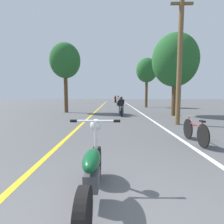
{
  "coord_description": "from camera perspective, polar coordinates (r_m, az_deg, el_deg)",
  "views": [
    {
      "loc": [
        -0.04,
        -1.56,
        1.53
      ],
      "look_at": [
        -0.1,
        4.75,
        0.9
      ],
      "focal_mm": 28.0,
      "sensor_mm": 36.0,
      "label": 1
    }
  ],
  "objects": [
    {
      "name": "motorcycle_rider_mid",
      "position": [
        24.56,
        2.0,
        3.36
      ],
      "size": [
        0.5,
        2.15,
        1.43
      ],
      "color": "black",
      "rests_on": "ground"
    },
    {
      "name": "lane_stripe_center",
      "position": [
        14.49,
        -6.02,
        -0.4
      ],
      "size": [
        0.14,
        48.0,
        0.01
      ],
      "primitive_type": "cube",
      "color": "yellow",
      "rests_on": "ground"
    },
    {
      "name": "lane_stripe_edge",
      "position": [
        14.58,
        9.62,
        -0.42
      ],
      "size": [
        0.14,
        48.0,
        0.01
      ],
      "primitive_type": "cube",
      "color": "white",
      "rests_on": "ground"
    },
    {
      "name": "roadside_tree_right_near",
      "position": [
        13.77,
        19.91,
        15.57
      ],
      "size": [
        3.28,
        2.96,
        5.88
      ],
      "color": "#513A23",
      "rests_on": "ground"
    },
    {
      "name": "motorcycle_foreground",
      "position": [
        2.61,
        -6.48,
        -18.89
      ],
      "size": [
        0.82,
        1.98,
        1.12
      ],
      "color": "black",
      "rests_on": "ground"
    },
    {
      "name": "roadside_tree_right_far",
      "position": [
        21.97,
        11.28,
        13.11
      ],
      "size": [
        2.53,
        2.28,
        5.93
      ],
      "color": "#513A23",
      "rests_on": "ground"
    },
    {
      "name": "utility_pole",
      "position": [
        9.67,
        21.24,
        16.12
      ],
      "size": [
        1.1,
        0.24,
        6.51
      ],
      "color": "brown",
      "rests_on": "ground"
    },
    {
      "name": "motorcycle_rider_lead",
      "position": [
        12.92,
        3.01,
        1.23
      ],
      "size": [
        0.5,
        2.03,
        1.4
      ],
      "color": "black",
      "rests_on": "ground"
    },
    {
      "name": "roadside_tree_left",
      "position": [
        15.85,
        -15.07,
        15.75
      ],
      "size": [
        2.57,
        2.31,
        5.88
      ],
      "color": "#513A23",
      "rests_on": "ground"
    },
    {
      "name": "motorcycle_rider_far",
      "position": [
        34.12,
        1.12,
        3.96
      ],
      "size": [
        0.5,
        1.99,
        1.37
      ],
      "color": "black",
      "rests_on": "ground"
    },
    {
      "name": "bicycle_parked",
      "position": [
        6.16,
        25.44,
        -5.7
      ],
      "size": [
        0.44,
        1.72,
        0.81
      ],
      "color": "black",
      "rests_on": "ground"
    }
  ]
}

